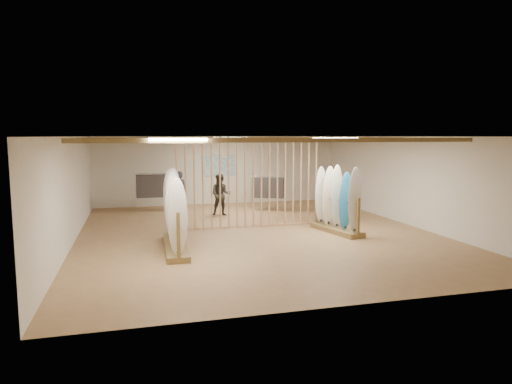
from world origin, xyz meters
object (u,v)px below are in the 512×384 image
object	(u,v)px
rack_left	(175,223)
clothing_rack_a	(154,186)
clothing_rack_b	(268,188)
shopper_a	(180,188)
shopper_b	(221,192)
rack_right	(337,211)

from	to	relation	value
rack_left	clothing_rack_a	distance (m)	6.04
rack_left	clothing_rack_b	xyz separation A→B (m)	(3.92, 5.09, 0.21)
rack_left	shopper_a	bearing A→B (deg)	85.24
shopper_a	shopper_b	xyz separation A→B (m)	(1.31, -1.40, -0.01)
rack_left	rack_right	bearing A→B (deg)	11.75
clothing_rack_a	shopper_b	distance (m)	2.71
clothing_rack_b	shopper_a	xyz separation A→B (m)	(-3.22, 0.84, -0.02)
rack_right	clothing_rack_b	world-z (taller)	rack_right
rack_left	shopper_a	size ratio (longest dim) A/B	1.62
rack_left	shopper_b	size ratio (longest dim) A/B	1.64
shopper_a	rack_right	bearing A→B (deg)	147.81
rack_left	shopper_a	distance (m)	5.97
clothing_rack_a	shopper_a	distance (m)	0.95
clothing_rack_b	clothing_rack_a	bearing A→B (deg)	-169.58
rack_left	rack_right	world-z (taller)	rack_left
shopper_a	rack_left	bearing A→B (deg)	102.68
rack_right	clothing_rack_b	bearing A→B (deg)	88.75
rack_right	clothing_rack_a	bearing A→B (deg)	121.57
rack_right	shopper_a	xyz separation A→B (m)	(-4.05, 5.11, 0.21)
clothing_rack_b	rack_left	bearing A→B (deg)	-104.50
shopper_a	shopper_b	world-z (taller)	shopper_a
clothing_rack_b	shopper_a	distance (m)	3.33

